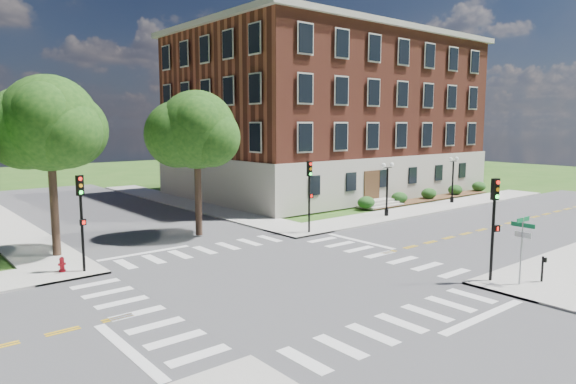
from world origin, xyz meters
TOP-DOWN VIEW (x-y plane):
  - ground at (0.00, 0.00)m, footprint 160.00×160.00m
  - road_ew at (0.00, 0.00)m, footprint 90.00×12.00m
  - road_ns at (0.00, 0.00)m, footprint 12.00×90.00m
  - sidewalk_ne at (15.38, 15.38)m, footprint 34.00×34.00m
  - crosswalk_east at (7.20, 0.00)m, footprint 2.20×10.20m
  - stop_bar_east at (8.80, 3.00)m, footprint 0.40×5.50m
  - main_building at (24.00, 21.99)m, footprint 30.60×22.40m
  - shrub_row at (27.00, 10.80)m, footprint 18.00×2.00m
  - tree_c at (-7.15, 11.10)m, footprint 5.21×5.21m
  - tree_d at (1.61, 10.70)m, footprint 5.05×5.05m
  - traffic_signal_se at (7.22, -6.71)m, footprint 0.38×0.46m
  - traffic_signal_ne at (7.78, 6.70)m, footprint 0.37×0.43m
  - traffic_signal_nw at (-7.02, 6.87)m, footprint 0.37×0.44m
  - twin_lamp_west at (16.74, 7.50)m, footprint 1.36×0.36m
  - twin_lamp_east at (26.93, 8.19)m, footprint 1.36×0.36m
  - street_sign_pole at (7.69, -7.86)m, footprint 1.10×1.10m
  - push_button_post at (8.87, -8.34)m, footprint 0.14×0.21m
  - fire_hydrant at (-7.89, 7.50)m, footprint 0.35×0.35m

SIDE VIEW (x-z plane):
  - ground at x=0.00m, z-range 0.00..0.00m
  - crosswalk_east at x=7.20m, z-range -0.01..0.01m
  - stop_bar_east at x=8.80m, z-range 0.00..0.00m
  - shrub_row at x=27.00m, z-range -0.65..0.65m
  - road_ew at x=0.00m, z-range 0.00..0.01m
  - road_ns at x=0.00m, z-range 0.00..0.01m
  - sidewalk_ne at x=15.38m, z-range 0.00..0.12m
  - fire_hydrant at x=-7.89m, z-range 0.09..0.84m
  - push_button_post at x=8.87m, z-range 0.20..1.40m
  - street_sign_pole at x=7.69m, z-range 0.76..3.86m
  - twin_lamp_west at x=16.74m, z-range 0.41..4.64m
  - twin_lamp_east at x=26.93m, z-range 0.41..4.64m
  - traffic_signal_se at x=7.22m, z-range 0.79..5.59m
  - traffic_signal_ne at x=7.78m, z-range 0.79..5.59m
  - traffic_signal_nw at x=-7.02m, z-range 0.79..5.59m
  - tree_d at x=1.61m, z-range 2.28..11.70m
  - tree_c at x=-7.15m, z-range 2.44..12.35m
  - main_building at x=24.00m, z-range 0.09..16.59m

